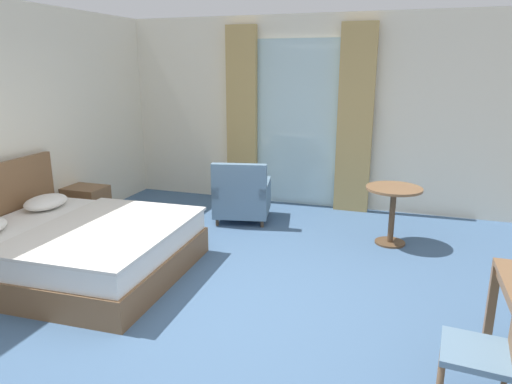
{
  "coord_description": "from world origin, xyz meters",
  "views": [
    {
      "loc": [
        1.52,
        -3.41,
        2.12
      ],
      "look_at": [
        0.14,
        0.7,
        0.93
      ],
      "focal_mm": 32.71,
      "sensor_mm": 36.0,
      "label": 1
    }
  ],
  "objects_px": {
    "desk_chair": "(495,343)",
    "armchair_by_window": "(242,197)",
    "nightstand": "(87,206)",
    "bed": "(75,246)",
    "round_cafe_table": "(393,202)"
  },
  "relations": [
    {
      "from": "nightstand",
      "to": "armchair_by_window",
      "type": "distance_m",
      "value": 2.12
    },
    {
      "from": "desk_chair",
      "to": "armchair_by_window",
      "type": "distance_m",
      "value": 4.16
    },
    {
      "from": "nightstand",
      "to": "armchair_by_window",
      "type": "relative_size",
      "value": 0.6
    },
    {
      "from": "desk_chair",
      "to": "round_cafe_table",
      "type": "bearing_deg",
      "value": 103.94
    },
    {
      "from": "round_cafe_table",
      "to": "desk_chair",
      "type": "bearing_deg",
      "value": -76.06
    },
    {
      "from": "armchair_by_window",
      "to": "bed",
      "type": "bearing_deg",
      "value": -116.68
    },
    {
      "from": "bed",
      "to": "round_cafe_table",
      "type": "xyz_separation_m",
      "value": [
        3.11,
        1.89,
        0.24
      ]
    },
    {
      "from": "nightstand",
      "to": "bed",
      "type": "bearing_deg",
      "value": -56.57
    },
    {
      "from": "bed",
      "to": "round_cafe_table",
      "type": "relative_size",
      "value": 3.14
    },
    {
      "from": "round_cafe_table",
      "to": "bed",
      "type": "bearing_deg",
      "value": -148.63
    },
    {
      "from": "nightstand",
      "to": "round_cafe_table",
      "type": "xyz_separation_m",
      "value": [
        3.97,
        0.58,
        0.26
      ]
    },
    {
      "from": "bed",
      "to": "armchair_by_window",
      "type": "bearing_deg",
      "value": 63.32
    },
    {
      "from": "nightstand",
      "to": "desk_chair",
      "type": "xyz_separation_m",
      "value": [
        4.68,
        -2.29,
        0.27
      ]
    },
    {
      "from": "nightstand",
      "to": "desk_chair",
      "type": "bearing_deg",
      "value": -26.01
    },
    {
      "from": "bed",
      "to": "armchair_by_window",
      "type": "xyz_separation_m",
      "value": [
        1.08,
        2.15,
        0.05
      ]
    }
  ]
}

